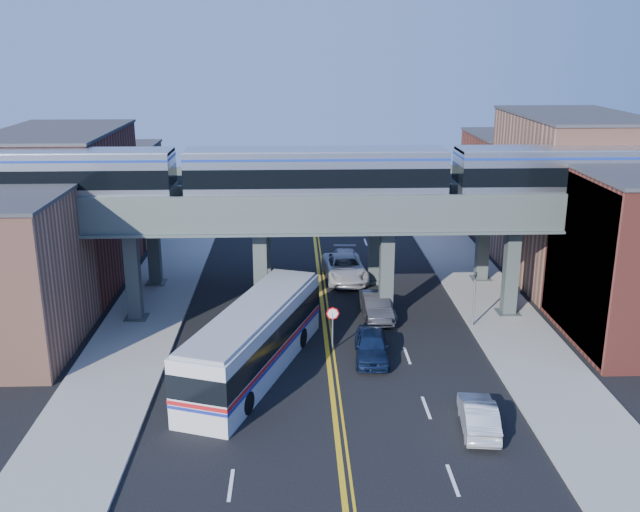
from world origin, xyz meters
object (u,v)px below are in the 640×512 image
(transit_bus, at_px, (254,341))
(car_parked_curb, at_px, (478,415))
(car_lane_c, at_px, (345,268))
(car_lane_d, at_px, (345,262))
(transit_train, at_px, (316,175))
(traffic_signal, at_px, (474,293))
(car_lane_a, at_px, (372,346))
(stop_sign, at_px, (333,321))
(car_lane_b, at_px, (376,306))

(transit_bus, height_order, car_parked_curb, transit_bus)
(car_lane_c, distance_m, car_parked_curb, 22.33)
(car_lane_d, xyz_separation_m, car_parked_curb, (4.43, -23.63, -0.06))
(transit_train, bearing_deg, car_lane_d, 75.10)
(traffic_signal, xyz_separation_m, car_lane_a, (-6.78, -4.29, -1.51))
(transit_train, relative_size, car_lane_c, 7.71)
(stop_sign, xyz_separation_m, traffic_signal, (8.90, 3.00, 0.54))
(transit_train, xyz_separation_m, car_lane_a, (2.89, -6.29, -8.54))
(car_lane_a, xyz_separation_m, car_lane_b, (0.96, 6.20, -0.01))
(stop_sign, height_order, traffic_signal, traffic_signal)
(transit_train, height_order, transit_bus, transit_train)
(car_parked_curb, bearing_deg, car_lane_c, -71.64)
(traffic_signal, height_order, car_lane_d, traffic_signal)
(car_lane_b, relative_size, car_lane_d, 0.89)
(transit_train, bearing_deg, car_parked_curb, -63.65)
(car_lane_a, distance_m, car_parked_curb, 8.78)
(stop_sign, height_order, car_lane_c, stop_sign)
(car_parked_curb, bearing_deg, transit_train, -57.12)
(stop_sign, height_order, transit_bus, transit_bus)
(car_lane_d, bearing_deg, transit_bus, -106.42)
(transit_train, height_order, car_lane_a, transit_train)
(car_parked_curb, bearing_deg, traffic_signal, -96.08)
(transit_bus, height_order, car_lane_d, transit_bus)
(stop_sign, bearing_deg, transit_bus, -148.29)
(transit_train, relative_size, car_lane_a, 10.52)
(transit_bus, bearing_deg, transit_train, -5.62)
(stop_sign, relative_size, transit_bus, 0.19)
(transit_bus, bearing_deg, stop_sign, -38.97)
(car_lane_d, distance_m, car_parked_curb, 24.04)
(stop_sign, relative_size, car_parked_curb, 0.61)
(stop_sign, relative_size, car_lane_d, 0.49)
(car_lane_b, height_order, car_lane_d, car_lane_b)
(car_lane_b, height_order, car_lane_c, car_lane_c)
(transit_bus, distance_m, car_lane_b, 10.67)
(stop_sign, xyz_separation_m, car_lane_d, (1.77, 14.56, -0.99))
(transit_bus, bearing_deg, traffic_signal, -47.45)
(stop_sign, relative_size, traffic_signal, 0.64)
(car_lane_c, bearing_deg, car_lane_b, -83.76)
(car_lane_b, relative_size, car_parked_curb, 1.10)
(transit_train, bearing_deg, transit_bus, -114.94)
(car_lane_c, bearing_deg, transit_bus, -115.35)
(car_lane_b, distance_m, car_lane_d, 9.74)
(transit_train, distance_m, car_lane_b, 9.38)
(transit_bus, relative_size, car_lane_d, 2.61)
(transit_train, distance_m, car_lane_c, 11.74)
(transit_train, bearing_deg, stop_sign, -81.25)
(car_lane_a, bearing_deg, transit_train, 118.25)
(car_parked_curb, bearing_deg, stop_sign, -49.12)
(traffic_signal, xyz_separation_m, car_parked_curb, (-2.70, -12.07, -1.59))
(transit_train, distance_m, car_parked_curb, 17.91)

